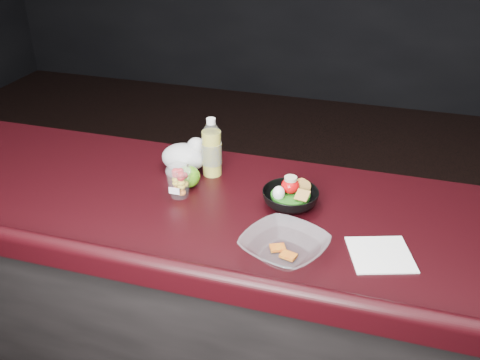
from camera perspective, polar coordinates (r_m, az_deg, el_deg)
name	(u,v)px	position (r m, az deg, el deg)	size (l,w,h in m)	color
counter	(227,327)	(1.96, -1.45, -15.42)	(4.06, 0.71, 1.02)	black
lemonade_bottle	(212,151)	(1.77, -3.03, 3.07)	(0.07, 0.07, 0.20)	gold
fruit_cup	(179,180)	(1.67, -6.54, 0.04)	(0.08, 0.08, 0.11)	white
green_apple	(188,177)	(1.73, -5.54, 0.37)	(0.08, 0.08, 0.08)	#20750D
plastic_bag	(185,156)	(1.83, -5.84, 2.56)	(0.15, 0.13, 0.11)	silver
snack_bowl	(290,197)	(1.62, 5.35, -1.82)	(0.23, 0.23, 0.09)	black
takeout_bowl	(284,247)	(1.42, 4.74, -7.11)	(0.28, 0.28, 0.05)	silver
paper_napkin	(380,254)	(1.48, 14.75, -7.69)	(0.16, 0.16, 0.00)	white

